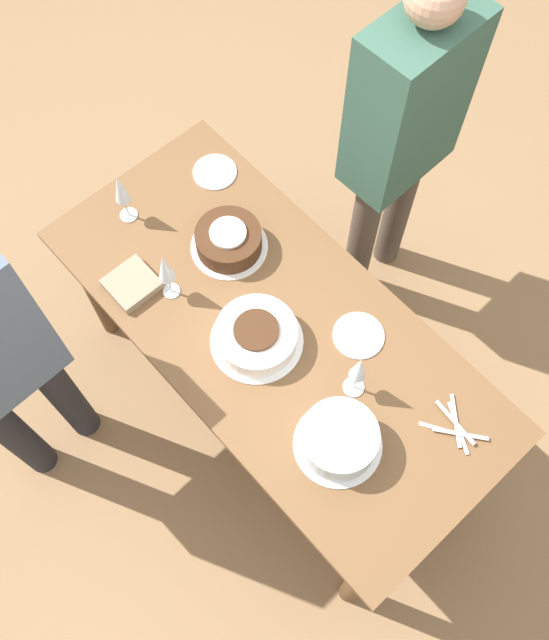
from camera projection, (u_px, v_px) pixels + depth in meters
name	position (u px, v px, depth m)	size (l,w,h in m)	color
ground_plane	(275.00, 401.00, 3.01)	(12.00, 12.00, 0.00)	#8E6B47
dining_table	(275.00, 341.00, 2.43)	(1.64, 0.75, 0.76)	brown
cake_center_white	(256.00, 336.00, 2.26)	(0.30, 0.30, 0.09)	white
cake_front_chocolate	(229.00, 240.00, 2.41)	(0.27, 0.27, 0.10)	white
cake_back_decorated	(339.00, 440.00, 2.10)	(0.27, 0.27, 0.11)	white
wine_glass_near	(165.00, 268.00, 2.23)	(0.06, 0.06, 0.23)	silver
wine_glass_far	(121.00, 190.00, 2.36)	(0.06, 0.06, 0.22)	silver
wine_glass_extra	(359.00, 369.00, 2.09)	(0.07, 0.07, 0.23)	silver
dessert_plate_left	(359.00, 336.00, 2.30)	(0.17, 0.17, 0.01)	silver
dessert_plate_right	(215.00, 172.00, 2.58)	(0.16, 0.16, 0.01)	silver
fork_pile	(455.00, 427.00, 2.17)	(0.19, 0.15, 0.01)	silver
napkin_stack	(132.00, 284.00, 2.37)	(0.15, 0.15, 0.03)	gray
person_cutting	(403.00, 130.00, 2.42)	(0.23, 0.41, 1.58)	#4C4238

